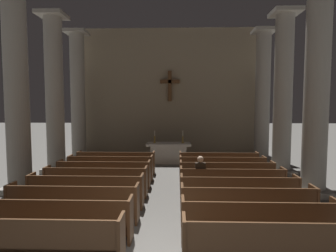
{
  "coord_description": "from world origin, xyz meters",
  "views": [
    {
      "loc": [
        0.44,
        -4.82,
        2.9
      ],
      "look_at": [
        0.0,
        8.07,
        1.93
      ],
      "focal_mm": 30.11,
      "sensor_mm": 36.0,
      "label": 1
    }
  ],
  "objects_px": {
    "column_left_third": "(55,96)",
    "pew_left_row_4": "(86,191)",
    "pew_right_row_5": "(232,183)",
    "candlestick_right": "(183,139)",
    "altar": "(169,152)",
    "column_right_second": "(316,93)",
    "pew_right_row_3": "(247,205)",
    "pew_right_row_2": "(259,221)",
    "pew_left_row_5": "(96,181)",
    "pew_left_row_7": "(111,168)",
    "column_left_fourth": "(78,98)",
    "column_right_third": "(283,96)",
    "pew_left_row_6": "(104,174)",
    "pew_left_row_2": "(56,219)",
    "pew_right_row_8": "(218,163)",
    "candlestick_left": "(155,139)",
    "pew_right_row_1": "(275,245)",
    "lone_worshipper": "(200,175)",
    "pew_left_row_8": "(116,162)",
    "pew_left_row_3": "(73,203)",
    "pew_right_row_6": "(226,175)",
    "pew_right_row_4": "(239,192)",
    "column_right_fourth": "(262,97)",
    "pew_right_row_7": "(222,168)",
    "column_left_second": "(17,93)"
  },
  "relations": [
    {
      "from": "pew_right_row_5",
      "to": "candlestick_right",
      "type": "relative_size",
      "value": 5.26
    },
    {
      "from": "pew_right_row_3",
      "to": "altar",
      "type": "relative_size",
      "value": 1.47
    },
    {
      "from": "pew_right_row_1",
      "to": "column_right_third",
      "type": "xyz_separation_m",
      "value": [
        2.67,
        7.11,
        2.8
      ]
    },
    {
      "from": "pew_right_row_3",
      "to": "lone_worshipper",
      "type": "xyz_separation_m",
      "value": [
        -0.99,
        1.99,
        0.22
      ]
    },
    {
      "from": "pew_right_row_7",
      "to": "pew_left_row_7",
      "type": "bearing_deg",
      "value": 180.0
    },
    {
      "from": "column_left_third",
      "to": "lone_worshipper",
      "type": "relative_size",
      "value": 5.1
    },
    {
      "from": "pew_left_row_5",
      "to": "pew_right_row_2",
      "type": "height_order",
      "value": "same"
    },
    {
      "from": "column_right_second",
      "to": "pew_left_row_4",
      "type": "bearing_deg",
      "value": -169.06
    },
    {
      "from": "pew_left_row_6",
      "to": "pew_left_row_7",
      "type": "height_order",
      "value": "same"
    },
    {
      "from": "pew_left_row_6",
      "to": "pew_right_row_4",
      "type": "bearing_deg",
      "value": -24.54
    },
    {
      "from": "pew_left_row_2",
      "to": "pew_left_row_7",
      "type": "relative_size",
      "value": 1.0
    },
    {
      "from": "column_left_third",
      "to": "candlestick_left",
      "type": "distance_m",
      "value": 5.02
    },
    {
      "from": "column_left_fourth",
      "to": "pew_left_row_3",
      "type": "bearing_deg",
      "value": -71.51
    },
    {
      "from": "pew_left_row_5",
      "to": "pew_left_row_6",
      "type": "bearing_deg",
      "value": 90.0
    },
    {
      "from": "pew_right_row_5",
      "to": "lone_worshipper",
      "type": "bearing_deg",
      "value": 177.8
    },
    {
      "from": "candlestick_right",
      "to": "altar",
      "type": "bearing_deg",
      "value": 180.0
    },
    {
      "from": "pew_left_row_4",
      "to": "pew_left_row_5",
      "type": "xyz_separation_m",
      "value": [
        0.0,
        0.98,
        0.0
      ]
    },
    {
      "from": "pew_right_row_3",
      "to": "candlestick_right",
      "type": "xyz_separation_m",
      "value": [
        -1.44,
        7.16,
        0.73
      ]
    },
    {
      "from": "pew_right_row_3",
      "to": "column_left_third",
      "type": "relative_size",
      "value": 0.48
    },
    {
      "from": "pew_left_row_3",
      "to": "pew_right_row_6",
      "type": "height_order",
      "value": "same"
    },
    {
      "from": "pew_left_row_6",
      "to": "pew_right_row_8",
      "type": "height_order",
      "value": "same"
    },
    {
      "from": "pew_left_row_5",
      "to": "pew_right_row_4",
      "type": "distance_m",
      "value": 4.4
    },
    {
      "from": "column_right_second",
      "to": "column_left_third",
      "type": "bearing_deg",
      "value": 163.62
    },
    {
      "from": "pew_right_row_2",
      "to": "column_left_fourth",
      "type": "xyz_separation_m",
      "value": [
        -6.95,
        8.95,
        2.8
      ]
    },
    {
      "from": "pew_left_row_7",
      "to": "column_right_fourth",
      "type": "bearing_deg",
      "value": 30.3
    },
    {
      "from": "column_right_second",
      "to": "column_left_third",
      "type": "xyz_separation_m",
      "value": [
        -9.62,
        2.83,
        0.0
      ]
    },
    {
      "from": "pew_left_row_5",
      "to": "lone_worshipper",
      "type": "bearing_deg",
      "value": 0.66
    },
    {
      "from": "pew_left_row_5",
      "to": "pew_left_row_7",
      "type": "bearing_deg",
      "value": 90.0
    },
    {
      "from": "column_right_second",
      "to": "candlestick_left",
      "type": "bearing_deg",
      "value": 138.72
    },
    {
      "from": "pew_left_row_2",
      "to": "pew_right_row_4",
      "type": "distance_m",
      "value": 4.71
    },
    {
      "from": "pew_left_row_2",
      "to": "column_right_fourth",
      "type": "relative_size",
      "value": 0.48
    },
    {
      "from": "candlestick_right",
      "to": "pew_right_row_1",
      "type": "bearing_deg",
      "value": -81.0
    },
    {
      "from": "pew_right_row_1",
      "to": "column_right_third",
      "type": "distance_m",
      "value": 8.09
    },
    {
      "from": "pew_right_row_2",
      "to": "pew_left_row_5",
      "type": "bearing_deg",
      "value": 145.6
    },
    {
      "from": "pew_right_row_4",
      "to": "column_left_fourth",
      "type": "xyz_separation_m",
      "value": [
        -6.95,
        7.0,
        2.8
      ]
    },
    {
      "from": "pew_right_row_3",
      "to": "candlestick_right",
      "type": "height_order",
      "value": "candlestick_right"
    },
    {
      "from": "pew_left_row_2",
      "to": "pew_left_row_8",
      "type": "height_order",
      "value": "same"
    },
    {
      "from": "pew_left_row_7",
      "to": "column_left_fourth",
      "type": "relative_size",
      "value": 0.48
    },
    {
      "from": "column_right_third",
      "to": "column_left_fourth",
      "type": "distance_m",
      "value": 10.03
    },
    {
      "from": "pew_left_row_6",
      "to": "candlestick_right",
      "type": "xyz_separation_m",
      "value": [
        2.84,
        4.22,
        0.73
      ]
    },
    {
      "from": "pew_left_row_4",
      "to": "pew_right_row_5",
      "type": "distance_m",
      "value": 4.4
    },
    {
      "from": "pew_left_row_3",
      "to": "column_right_fourth",
      "type": "xyz_separation_m",
      "value": [
        6.95,
        7.98,
        2.8
      ]
    },
    {
      "from": "pew_left_row_5",
      "to": "pew_right_row_1",
      "type": "relative_size",
      "value": 1.0
    },
    {
      "from": "pew_right_row_8",
      "to": "candlestick_left",
      "type": "height_order",
      "value": "candlestick_left"
    },
    {
      "from": "column_left_fourth",
      "to": "candlestick_right",
      "type": "height_order",
      "value": "column_left_fourth"
    },
    {
      "from": "pew_left_row_8",
      "to": "column_left_second",
      "type": "relative_size",
      "value": 0.48
    },
    {
      "from": "pew_left_row_2",
      "to": "pew_right_row_2",
      "type": "height_order",
      "value": "same"
    },
    {
      "from": "pew_left_row_4",
      "to": "pew_right_row_5",
      "type": "relative_size",
      "value": 1.0
    },
    {
      "from": "pew_left_row_7",
      "to": "candlestick_right",
      "type": "xyz_separation_m",
      "value": [
        2.84,
        3.25,
        0.73
      ]
    },
    {
      "from": "column_left_third",
      "to": "pew_left_row_4",
      "type": "bearing_deg",
      "value": -57.41
    }
  ]
}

